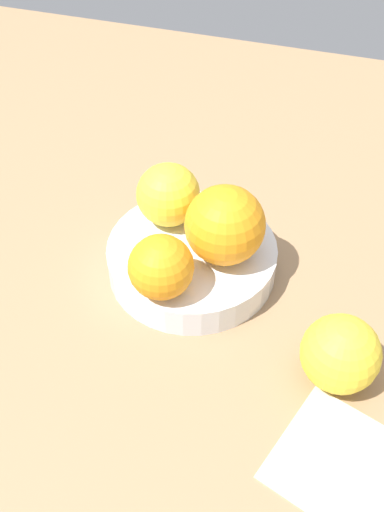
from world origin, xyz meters
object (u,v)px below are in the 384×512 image
at_px(orange_in_bowl_0, 225,225).
at_px(folded_napkin, 342,463).
at_px(orange_in_bowl_1, 161,267).
at_px(fruit_bowl, 192,259).
at_px(orange_in_bowl_2, 168,195).
at_px(orange_loose_0, 340,354).

xyz_separation_m(orange_in_bowl_0, folded_napkin, (0.16, -0.18, -0.08)).
bearing_deg(orange_in_bowl_1, fruit_bowl, 80.03).
distance_m(orange_in_bowl_1, orange_in_bowl_2, 0.11).
xyz_separation_m(fruit_bowl, orange_loose_0, (0.17, -0.10, 0.02)).
xyz_separation_m(fruit_bowl, orange_in_bowl_2, (-0.04, 0.04, 0.06)).
height_order(orange_in_bowl_1, folded_napkin, orange_in_bowl_1).
height_order(orange_in_bowl_0, orange_in_bowl_2, orange_in_bowl_0).
xyz_separation_m(orange_in_bowl_2, orange_loose_0, (0.21, -0.13, -0.03)).
bearing_deg(orange_in_bowl_1, orange_in_bowl_0, 54.61).
bearing_deg(orange_in_bowl_2, orange_loose_0, -31.96).
bearing_deg(orange_in_bowl_1, folded_napkin, -29.82).
relative_size(orange_in_bowl_2, orange_loose_0, 0.94).
relative_size(orange_in_bowl_2, folded_napkin, 0.64).
height_order(orange_in_bowl_1, orange_in_bowl_2, orange_in_bowl_2).
relative_size(fruit_bowl, orange_loose_0, 2.48).
height_order(orange_in_bowl_1, orange_loose_0, orange_in_bowl_1).
distance_m(fruit_bowl, orange_in_bowl_0, 0.07).
relative_size(orange_in_bowl_0, orange_in_bowl_2, 1.19).
height_order(fruit_bowl, orange_in_bowl_2, orange_in_bowl_2).
xyz_separation_m(orange_loose_0, folded_napkin, (0.02, -0.09, -0.04)).
bearing_deg(folded_napkin, orange_loose_0, 101.92).
height_order(orange_in_bowl_2, orange_loose_0, orange_in_bowl_2).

